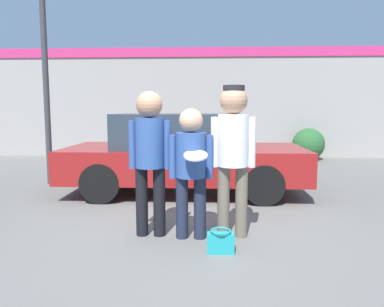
{
  "coord_description": "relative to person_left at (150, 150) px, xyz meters",
  "views": [
    {
      "loc": [
        0.27,
        -4.63,
        1.59
      ],
      "look_at": [
        0.04,
        0.08,
        1.02
      ],
      "focal_mm": 35.0,
      "sensor_mm": 36.0,
      "label": 1
    }
  ],
  "objects": [
    {
      "name": "handbag",
      "position": [
        0.86,
        -0.54,
        -0.96
      ],
      "size": [
        0.3,
        0.23,
        0.26
      ],
      "color": "teal",
      "rests_on": "ground"
    },
    {
      "name": "person_left",
      "position": [
        0.0,
        0.0,
        0.0
      ],
      "size": [
        0.52,
        0.35,
        1.8
      ],
      "color": "black",
      "rests_on": "ground"
    },
    {
      "name": "person_right",
      "position": [
        1.02,
        0.0,
        0.06
      ],
      "size": [
        0.54,
        0.37,
        1.86
      ],
      "color": "#665B4C",
      "rests_on": "ground"
    },
    {
      "name": "shrub",
      "position": [
        3.76,
        7.09,
        -0.6
      ],
      "size": [
        0.98,
        0.98,
        0.98
      ],
      "color": "#285B2D",
      "rests_on": "ground"
    },
    {
      "name": "ground_plane",
      "position": [
        0.47,
        0.11,
        -1.08
      ],
      "size": [
        56.0,
        56.0,
        0.0
      ],
      "primitive_type": "plane",
      "color": "#66635E"
    },
    {
      "name": "person_middle_with_frisbee",
      "position": [
        0.51,
        -0.08,
        -0.15
      ],
      "size": [
        0.53,
        0.58,
        1.59
      ],
      "color": "#1E2338",
      "rests_on": "ground"
    },
    {
      "name": "street_lamp",
      "position": [
        -2.45,
        3.13,
        2.11
      ],
      "size": [
        1.12,
        0.35,
        5.16
      ],
      "color": "#38383D",
      "rests_on": "ground"
    },
    {
      "name": "storefront_building",
      "position": [
        0.47,
        7.77,
        0.7
      ],
      "size": [
        24.0,
        0.22,
        3.51
      ],
      "color": "gray",
      "rests_on": "ground"
    },
    {
      "name": "parked_car_near",
      "position": [
        0.23,
        2.43,
        -0.33
      ],
      "size": [
        4.39,
        1.97,
        1.49
      ],
      "color": "maroon",
      "rests_on": "ground"
    }
  ]
}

